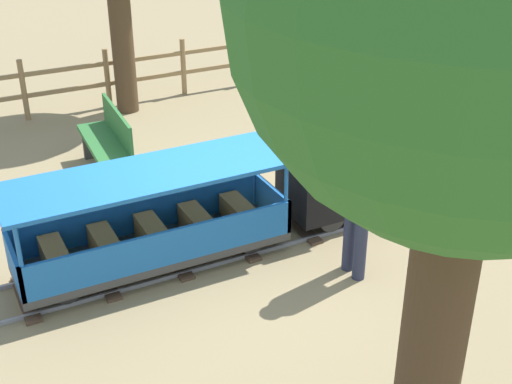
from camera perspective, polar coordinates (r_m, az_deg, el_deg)
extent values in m
plane|color=#8C7A56|center=(7.15, -2.01, -4.39)|extent=(60.00, 60.00, 0.00)
cube|color=gray|center=(7.38, -2.35, -3.12)|extent=(0.03, 6.40, 0.04)
cube|color=gray|center=(6.96, -0.45, -5.14)|extent=(0.03, 6.40, 0.04)
cube|color=#4C3828|center=(6.69, -18.28, -8.29)|extent=(0.78, 0.14, 0.03)
cube|color=#4C3828|center=(6.78, -12.39, -6.91)|extent=(0.78, 0.14, 0.03)
cube|color=#4C3828|center=(6.94, -6.74, -5.51)|extent=(0.78, 0.14, 0.03)
cube|color=#4C3828|center=(7.17, -1.43, -4.14)|extent=(0.78, 0.14, 0.03)
cube|color=#4C3828|center=(7.46, 3.50, -2.83)|extent=(0.78, 0.14, 0.03)
cube|color=#4C3828|center=(7.80, 8.01, -1.61)|extent=(0.78, 0.14, 0.03)
cube|color=#4C3828|center=(8.20, 12.12, -0.49)|extent=(0.78, 0.14, 0.03)
cube|color=#4C3828|center=(8.63, 15.83, 0.53)|extent=(0.78, 0.14, 0.03)
cube|color=black|center=(7.65, 7.35, -0.53)|extent=(0.66, 1.40, 0.10)
cylinder|color=black|center=(7.60, 8.76, 2.12)|extent=(0.44, 0.85, 0.44)
cylinder|color=#B7932D|center=(7.84, 11.30, 2.71)|extent=(0.37, 0.02, 0.37)
cylinder|color=black|center=(7.63, 10.77, 4.86)|extent=(0.12, 0.12, 0.24)
sphere|color=#B7932D|center=(7.46, 8.59, 3.92)|extent=(0.16, 0.16, 0.16)
cube|color=black|center=(7.27, 4.39, 0.93)|extent=(0.66, 0.45, 0.55)
cube|color=black|center=(7.14, 4.47, 3.05)|extent=(0.74, 0.53, 0.04)
sphere|color=#F2EAB2|center=(7.75, 11.65, 4.50)|extent=(0.10, 0.10, 0.10)
cylinder|color=#2D2D2D|center=(8.03, 8.35, 0.74)|extent=(0.05, 0.32, 0.32)
cylinder|color=#2D2D2D|center=(7.65, 10.65, -0.88)|extent=(0.05, 0.32, 0.32)
cylinder|color=#2D2D2D|center=(7.68, 4.06, -0.32)|extent=(0.05, 0.32, 0.32)
cylinder|color=#2D2D2D|center=(7.28, 6.24, -2.08)|extent=(0.05, 0.32, 0.32)
cube|color=#3F3F3F|center=(6.80, -8.30, -4.72)|extent=(0.74, 2.60, 0.08)
cube|color=blue|center=(6.98, -9.39, -1.84)|extent=(0.04, 2.60, 0.35)
cube|color=blue|center=(6.40, -7.37, -4.58)|extent=(0.04, 2.60, 0.35)
cube|color=blue|center=(7.13, 1.29, -0.80)|extent=(0.74, 0.04, 0.35)
cube|color=blue|center=(6.48, -19.17, -5.64)|extent=(0.74, 0.04, 0.35)
cylinder|color=blue|center=(7.30, -0.17, 1.66)|extent=(0.04, 0.04, 0.75)
cylinder|color=blue|center=(6.76, 2.45, -0.58)|extent=(0.04, 0.04, 0.75)
cylinder|color=blue|center=(6.68, -19.69, -2.69)|extent=(0.04, 0.04, 0.75)
cylinder|color=blue|center=(6.09, -18.63, -5.58)|extent=(0.04, 0.04, 0.75)
cube|color=blue|center=(6.41, -8.78, 1.43)|extent=(0.84, 2.70, 0.04)
cube|color=olive|center=(6.54, -16.02, -5.35)|extent=(0.58, 0.20, 0.24)
cube|color=olive|center=(6.62, -12.15, -4.45)|extent=(0.58, 0.20, 0.24)
cube|color=olive|center=(6.72, -8.39, -3.56)|extent=(0.58, 0.20, 0.24)
cube|color=olive|center=(6.85, -4.77, -2.68)|extent=(0.58, 0.20, 0.24)
cube|color=olive|center=(7.01, -1.31, -1.83)|extent=(0.58, 0.20, 0.24)
cylinder|color=#262626|center=(7.31, -2.30, -2.16)|extent=(0.04, 0.24, 0.24)
cylinder|color=#262626|center=(6.89, -0.38, -4.14)|extent=(0.04, 0.24, 0.24)
cylinder|color=#262626|center=(6.87, -16.25, -5.49)|extent=(0.04, 0.24, 0.24)
cylinder|color=#262626|center=(6.42, -15.18, -7.87)|extent=(0.04, 0.24, 0.24)
cylinder|color=#282D47|center=(6.64, 7.68, -3.31)|extent=(0.12, 0.12, 0.80)
cylinder|color=#282D47|center=(6.52, 8.56, -4.02)|extent=(0.12, 0.12, 0.80)
cylinder|color=#2D4C99|center=(6.26, 8.52, 1.64)|extent=(0.30, 0.30, 0.55)
sphere|color=tan|center=(6.10, 8.76, 4.90)|extent=(0.22, 0.22, 0.22)
cylinder|color=black|center=(6.06, 8.85, 6.04)|extent=(0.20, 0.20, 0.06)
cube|color=#2D6B33|center=(8.64, -12.30, 3.95)|extent=(1.32, 0.47, 0.06)
cube|color=#2D6B33|center=(8.59, -11.26, 5.39)|extent=(1.30, 0.11, 0.40)
cube|color=#333333|center=(8.21, -11.25, 1.18)|extent=(0.10, 0.32, 0.42)
cube|color=#333333|center=(9.23, -12.97, 4.02)|extent=(0.10, 0.32, 0.42)
cylinder|color=#4C3823|center=(10.50, -10.90, 12.30)|extent=(0.32, 0.32, 2.24)
cylinder|color=#4C3823|center=(4.00, 14.00, -13.43)|extent=(0.35, 0.35, 2.40)
cylinder|color=#93754C|center=(10.68, -18.44, 7.89)|extent=(0.08, 0.08, 0.90)
cylinder|color=#93754C|center=(10.91, -12.05, 9.09)|extent=(0.08, 0.08, 0.90)
cylinder|color=#93754C|center=(11.27, -5.96, 10.13)|extent=(0.08, 0.08, 0.90)
cylinder|color=#93754C|center=(11.75, -0.27, 11.00)|extent=(0.08, 0.08, 0.90)
cylinder|color=#93754C|center=(12.34, 4.96, 11.69)|extent=(0.08, 0.08, 0.90)
cube|color=#93754C|center=(10.84, -12.16, 10.22)|extent=(0.04, 7.40, 0.06)
cube|color=#93754C|center=(10.94, -12.00, 8.65)|extent=(0.04, 7.40, 0.06)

